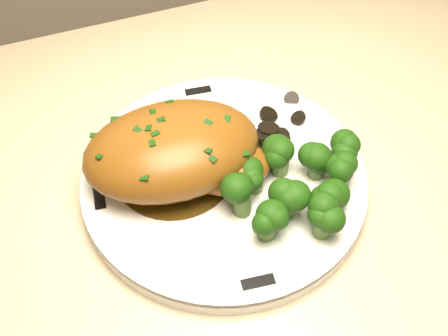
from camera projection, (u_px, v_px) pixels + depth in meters
name	position (u px, v px, depth m)	size (l,w,h in m)	color
plate	(224.00, 180.00, 0.60)	(0.30, 0.30, 0.02)	white
rim_accent_0	(341.00, 151.00, 0.61)	(0.03, 0.01, 0.00)	black
rim_accent_1	(198.00, 91.00, 0.67)	(0.03, 0.01, 0.00)	black
rim_accent_2	(99.00, 197.00, 0.57)	(0.03, 0.01, 0.00)	black
rim_accent_3	(258.00, 282.00, 0.51)	(0.03, 0.01, 0.00)	black
gravy_pool	(174.00, 171.00, 0.59)	(0.13, 0.13, 0.00)	#402C0B
chicken_breast	(179.00, 152.00, 0.56)	(0.19, 0.13, 0.07)	brown
mushroom_pile	(262.00, 132.00, 0.62)	(0.11, 0.08, 0.03)	black
broccoli_florets	(299.00, 184.00, 0.55)	(0.14, 0.11, 0.04)	#537531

